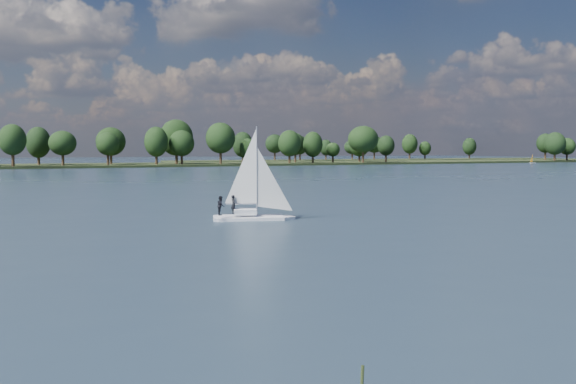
{
  "coord_description": "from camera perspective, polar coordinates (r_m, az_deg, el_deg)",
  "views": [
    {
      "loc": [
        -22.45,
        -15.04,
        6.07
      ],
      "look_at": [
        0.06,
        32.64,
        2.5
      ],
      "focal_mm": 40.0,
      "sensor_mm": 36.0,
      "label": 1
    }
  ],
  "objects": [
    {
      "name": "dinghy_orange",
      "position": [
        290.05,
        20.92,
        2.61
      ],
      "size": [
        2.63,
        1.05,
        4.19
      ],
      "rotation": [
        0.0,
        0.0,
        -0.01
      ],
      "color": "white",
      "rests_on": "ground"
    },
    {
      "name": "far_shore",
      "position": [
        228.22,
        -19.64,
        2.12
      ],
      "size": [
        660.0,
        40.0,
        1.5
      ],
      "primitive_type": "cube",
      "color": "black",
      "rests_on": "ground"
    },
    {
      "name": "treeline",
      "position": [
        223.78,
        -22.63,
        4.08
      ],
      "size": [
        562.99,
        74.01,
        18.12
      ],
      "color": "black",
      "rests_on": "ground"
    },
    {
      "name": "far_shore_back",
      "position": [
        330.11,
        8.29,
        2.78
      ],
      "size": [
        220.0,
        30.0,
        1.4
      ],
      "primitive_type": "cube",
      "color": "black",
      "rests_on": "ground"
    },
    {
      "name": "sailboat",
      "position": [
        54.33,
        -3.48,
        -0.08
      ],
      "size": [
        6.57,
        3.46,
        8.33
      ],
      "rotation": [
        0.0,
        0.0,
        -0.28
      ],
      "color": "white",
      "rests_on": "ground"
    },
    {
      "name": "ground",
      "position": [
        117.36,
        -14.21,
        0.79
      ],
      "size": [
        700.0,
        700.0,
        0.0
      ],
      "primitive_type": "plane",
      "color": "#233342",
      "rests_on": "ground"
    }
  ]
}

